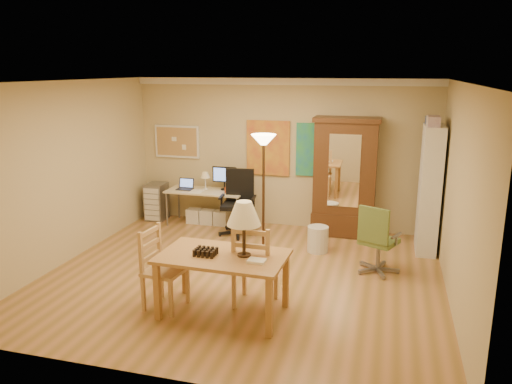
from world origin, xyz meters
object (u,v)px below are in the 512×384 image
(bookshelf, at_px, (429,190))
(computer_desk, at_px, (208,204))
(armoire, at_px, (345,185))
(office_chair_green, at_px, (377,255))
(office_chair_black, at_px, (238,217))
(dining_table, at_px, (230,244))

(bookshelf, bearing_deg, computer_desk, 174.76)
(armoire, relative_size, bookshelf, 1.02)
(office_chair_green, distance_m, bookshelf, 1.56)
(office_chair_green, distance_m, armoire, 1.84)
(computer_desk, distance_m, bookshelf, 3.93)
(office_chair_black, bearing_deg, bookshelf, 0.68)
(dining_table, xyz_separation_m, computer_desk, (-1.50, 3.25, -0.48))
(office_chair_green, relative_size, armoire, 0.49)
(office_chair_green, xyz_separation_m, bookshelf, (0.72, 1.17, 0.73))
(office_chair_green, height_order, armoire, armoire)
(computer_desk, xyz_separation_m, armoire, (2.50, 0.09, 0.50))
(dining_table, relative_size, bookshelf, 0.75)
(office_chair_black, height_order, armoire, armoire)
(office_chair_green, bearing_deg, computer_desk, 154.10)
(dining_table, bearing_deg, office_chair_green, 46.45)
(computer_desk, bearing_deg, office_chair_black, -29.05)
(computer_desk, distance_m, office_chair_green, 3.50)
(bookshelf, bearing_deg, dining_table, -129.19)
(computer_desk, xyz_separation_m, office_chair_green, (3.14, -1.53, -0.13))
(office_chair_green, bearing_deg, dining_table, -133.55)
(office_chair_black, relative_size, office_chair_green, 1.13)
(office_chair_black, relative_size, bookshelf, 0.57)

